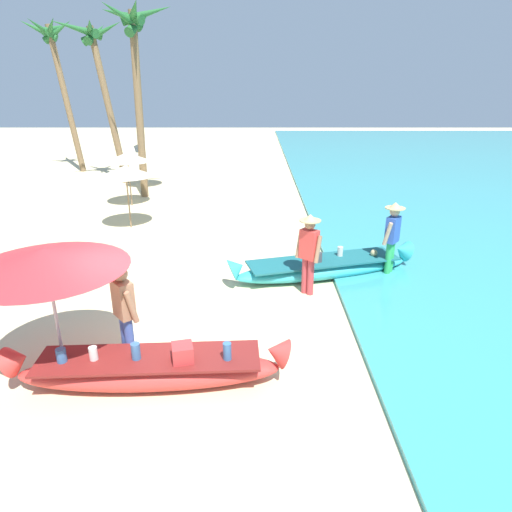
{
  "coord_description": "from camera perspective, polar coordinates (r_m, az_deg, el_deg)",
  "views": [
    {
      "loc": [
        1.27,
        -6.65,
        4.2
      ],
      "look_at": [
        1.26,
        1.9,
        0.9
      ],
      "focal_mm": 31.57,
      "sensor_mm": 36.0,
      "label": 1
    }
  ],
  "objects": [
    {
      "name": "parasol_row_1",
      "position": [
        16.87,
        -15.96,
        11.96
      ],
      "size": [
        1.6,
        1.6,
        1.91
      ],
      "color": "#8E6B47",
      "rests_on": "ground"
    },
    {
      "name": "boat_red_foreground",
      "position": [
        6.98,
        -13.18,
        -13.76
      ],
      "size": [
        4.16,
        0.96,
        0.77
      ],
      "color": "red",
      "rests_on": "ground"
    },
    {
      "name": "patio_umbrella_large",
      "position": [
        6.95,
        -25.07,
        -0.34
      ],
      "size": [
        2.3,
        2.3,
        2.06
      ],
      "color": "#B7B7BC",
      "rests_on": "ground"
    },
    {
      "name": "boat_cyan_midground",
      "position": [
        10.43,
        8.56,
        -1.41
      ],
      "size": [
        4.45,
        1.92,
        0.75
      ],
      "color": "#33B2BC",
      "rests_on": "ground"
    },
    {
      "name": "person_tourist_customer",
      "position": [
        7.14,
        -16.26,
        -6.79
      ],
      "size": [
        0.51,
        0.55,
        1.69
      ],
      "color": "#3D5BA8",
      "rests_on": "ground"
    },
    {
      "name": "ground_plane",
      "position": [
        7.96,
        -9.29,
        -11.03
      ],
      "size": [
        80.0,
        80.0,
        0.0
      ],
      "primitive_type": "plane",
      "color": "beige"
    },
    {
      "name": "person_vendor_assistant",
      "position": [
        10.56,
        16.91,
        2.63
      ],
      "size": [
        0.5,
        0.56,
        1.76
      ],
      "color": "green",
      "rests_on": "ground"
    },
    {
      "name": "parasol_row_0",
      "position": [
        14.14,
        -16.17,
        10.3
      ],
      "size": [
        1.6,
        1.6,
        1.91
      ],
      "color": "#8E6B47",
      "rests_on": "ground"
    },
    {
      "name": "palm_tree_leaning_seaward",
      "position": [
        21.24,
        -19.63,
        22.88
      ],
      "size": [
        2.74,
        2.53,
        6.66
      ],
      "color": "brown",
      "rests_on": "ground"
    },
    {
      "name": "parasol_row_2",
      "position": [
        19.79,
        -13.99,
        13.38
      ],
      "size": [
        1.6,
        1.6,
        1.91
      ],
      "color": "#8E6B47",
      "rests_on": "ground"
    },
    {
      "name": "palm_tree_tall_inland",
      "position": [
        18.03,
        -15.03,
        24.4
      ],
      "size": [
        2.76,
        2.98,
        6.89
      ],
      "color": "brown",
      "rests_on": "ground"
    },
    {
      "name": "palm_tree_mid_cluster",
      "position": [
        24.76,
        -24.17,
        22.58
      ],
      "size": [
        2.5,
        2.45,
        7.01
      ],
      "color": "brown",
      "rests_on": "ground"
    },
    {
      "name": "person_vendor_hatted",
      "position": [
        9.3,
        6.76,
        0.88
      ],
      "size": [
        0.55,
        0.51,
        1.75
      ],
      "color": "#B2383D",
      "rests_on": "ground"
    }
  ]
}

